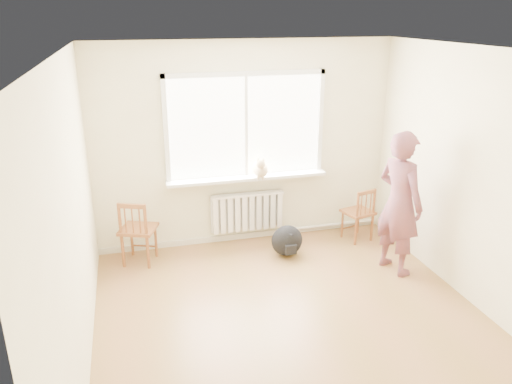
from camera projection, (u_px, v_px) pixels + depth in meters
floor at (299, 330)px, 5.01m from camera, size 4.50×4.50×0.00m
ceiling at (309, 52)px, 4.09m from camera, size 4.50×4.50×0.00m
back_wall at (245, 145)px, 6.59m from camera, size 4.00×0.01×2.70m
window at (246, 122)px, 6.46m from camera, size 2.12×0.05×1.42m
windowsill at (248, 178)px, 6.64m from camera, size 2.15×0.22×0.04m
radiator at (247, 211)px, 6.82m from camera, size 1.00×0.12×0.55m
heating_pipe at (330, 225)px, 7.27m from camera, size 1.40×0.04×0.04m
baseboard at (246, 235)px, 7.03m from camera, size 4.00×0.03×0.08m
chair_left at (137, 232)px, 6.20m from camera, size 0.54×0.53×0.85m
chair_right at (360, 214)px, 6.86m from camera, size 0.46×0.44×0.77m
person at (399, 203)px, 5.90m from camera, size 0.59×0.74×1.75m
cat at (260, 168)px, 6.54m from camera, size 0.26×0.45×0.31m
backpack at (287, 241)px, 6.49m from camera, size 0.50×0.45×0.41m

